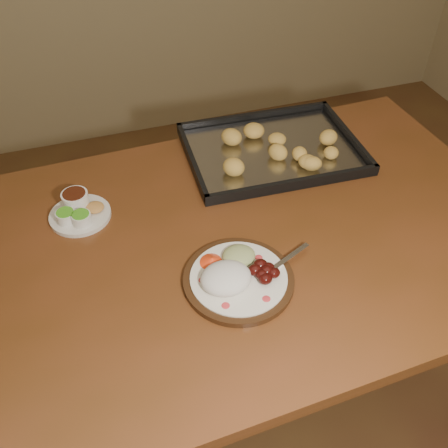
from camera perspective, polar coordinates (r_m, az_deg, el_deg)
name	(u,v)px	position (r m, az deg, el deg)	size (l,w,h in m)	color
dining_table	(227,264)	(1.28, 0.40, -4.64)	(1.53, 0.96, 0.75)	brown
dinner_plate	(236,276)	(1.10, 1.43, -5.96)	(0.31, 0.25, 0.06)	#321C0E
condiment_saucer	(78,210)	(1.30, -16.33, 1.50)	(0.15, 0.15, 0.05)	beige
baking_tray	(272,148)	(1.47, 5.55, 8.60)	(0.51, 0.38, 0.05)	black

